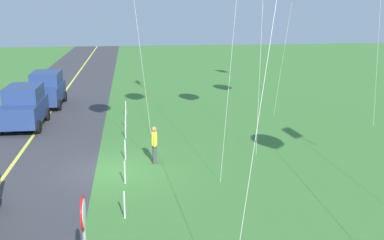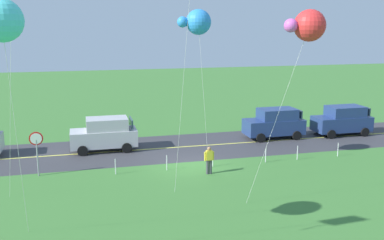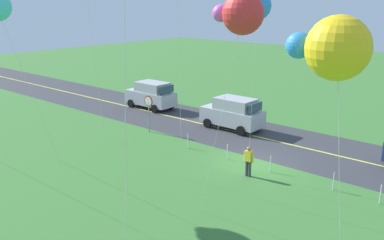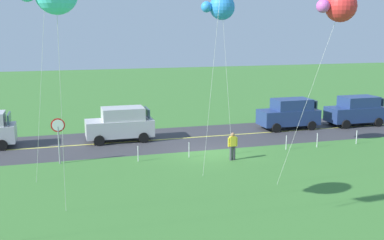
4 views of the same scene
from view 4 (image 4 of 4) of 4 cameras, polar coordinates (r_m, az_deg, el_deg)
The scene contains 16 objects.
ground_plane at distance 28.10m, azimuth 2.22°, elevation -4.09°, with size 120.00×120.00×0.10m, color #3D7533.
asphalt_road at distance 31.79m, azimuth -0.06°, elevation -2.17°, with size 120.00×7.00×0.00m, color #38383D.
road_centre_stripe at distance 31.79m, azimuth -0.06°, elevation -2.17°, with size 120.00×0.16×0.00m, color #E5E04C.
car_suv_foreground at distance 31.01m, azimuth -8.78°, elevation -0.47°, with size 4.40×2.12×2.24m.
car_parked_west_far at distance 37.82m, azimuth 19.55°, elevation 1.12°, with size 4.40×2.12×2.24m.
car_parked_west_near at distance 35.15m, azimuth 11.89°, elevation 0.80°, with size 4.40×2.12×2.24m.
stop_sign at distance 26.38m, azimuth -16.14°, elevation -1.41°, with size 0.76×0.08×2.56m.
person_adult_near at distance 26.35m, azimuth 5.02°, elevation -3.12°, with size 0.58×0.22×1.60m.
kite_red_low at distance 26.20m, azimuth 3.59°, elevation 13.70°, with size 1.90×1.58×9.21m.
kite_blue_mid at distance 22.13m, azimuth 17.72°, elevation 13.19°, with size 3.13×1.48×9.03m.
fence_post_0 at distance 31.79m, azimuth 19.59°, elevation -2.01°, with size 0.05×0.05×0.90m, color silver.
fence_post_1 at distance 30.22m, azimuth 15.15°, elevation -2.41°, with size 0.05×0.05×0.90m, color silver.
fence_post_2 at distance 29.17m, azimuth 11.52°, elevation -2.73°, with size 0.05×0.05×0.90m, color silver.
fence_post_3 at distance 27.77m, azimuth 5.24°, elevation -3.25°, with size 0.05×0.05×0.90m, color silver.
fence_post_4 at distance 26.89m, azimuth -0.37°, elevation -3.69°, with size 0.05×0.05×0.90m, color silver.
fence_post_5 at distance 26.26m, azimuth -6.65°, elevation -4.13°, with size 0.05×0.05×0.90m, color silver.
Camera 4 is at (8.63, 25.69, 7.38)m, focal length 43.34 mm.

